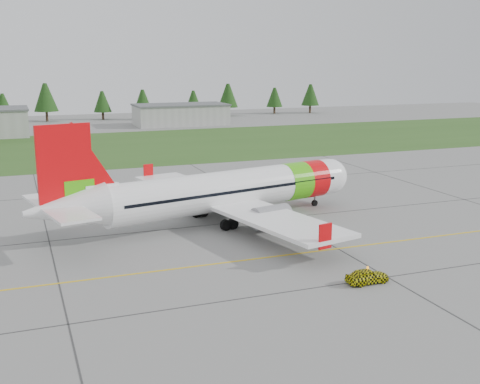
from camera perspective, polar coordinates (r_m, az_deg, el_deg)
name	(u,v)px	position (r m, az deg, el deg)	size (l,w,h in m)	color
ground	(275,294)	(45.88, 3.29, -9.62)	(320.00, 320.00, 0.00)	gray
aircraft	(223,191)	(64.64, -1.64, 0.05)	(37.80, 35.45, 11.59)	white
follow_me_car	(368,262)	(48.30, 12.03, -6.51)	(1.41, 1.20, 3.51)	#EFEC0D
grass_strip	(107,148)	(123.22, -12.45, 4.14)	(320.00, 50.00, 0.03)	#30561E
taxi_guideline	(237,261)	(52.80, -0.26, -6.57)	(120.00, 0.25, 0.02)	gold
hangar_east	(181,115)	(163.07, -5.64, 7.26)	(24.00, 12.00, 5.20)	#A8A8A3
treeline	(76,104)	(178.04, -15.25, 8.10)	(160.00, 8.00, 10.00)	#1C3F14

